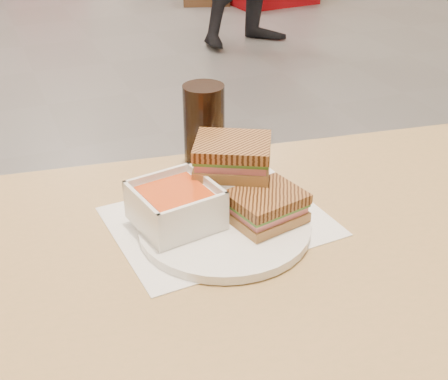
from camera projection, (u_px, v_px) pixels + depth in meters
name	position (u px, v px, depth m)	size (l,w,h in m)	color
main_table	(253.00, 305.00, 0.99)	(1.28, 0.85, 0.75)	#A9814D
tray_liner	(219.00, 221.00, 1.00)	(0.36, 0.29, 0.00)	white
plate	(224.00, 228.00, 0.97)	(0.27, 0.27, 0.01)	white
soup_bowl	(176.00, 207.00, 0.95)	(0.14, 0.14, 0.07)	white
panini_lower	(266.00, 207.00, 0.96)	(0.13, 0.11, 0.05)	#A37948
panini_upper	(233.00, 156.00, 1.00)	(0.16, 0.15, 0.06)	#A37948
cola_glass	(204.00, 128.00, 1.13)	(0.08, 0.08, 0.17)	black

